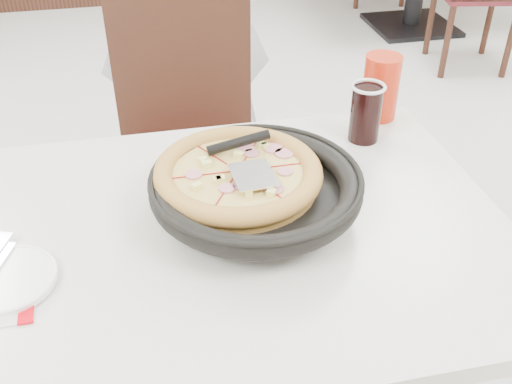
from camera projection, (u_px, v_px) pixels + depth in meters
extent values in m
plane|color=beige|center=(198.00, 349.00, 1.85)|extent=(7.00, 7.00, 0.00)
cylinder|color=black|center=(247.00, 203.00, 1.17)|extent=(0.13, 0.13, 0.04)
cylinder|color=black|center=(256.00, 195.00, 1.15)|extent=(0.39, 0.39, 0.01)
cylinder|color=#B5833C|center=(238.00, 180.00, 1.16)|extent=(0.34, 0.34, 0.02)
cube|color=silver|center=(253.00, 175.00, 1.12)|extent=(0.08, 0.10, 0.00)
cylinder|color=white|center=(6.00, 280.00, 1.01)|extent=(0.18, 0.18, 0.01)
cylinder|color=black|center=(365.00, 114.00, 1.38)|extent=(0.08, 0.08, 0.13)
cylinder|color=#B7210B|center=(381.00, 87.00, 1.46)|extent=(0.10, 0.10, 0.16)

